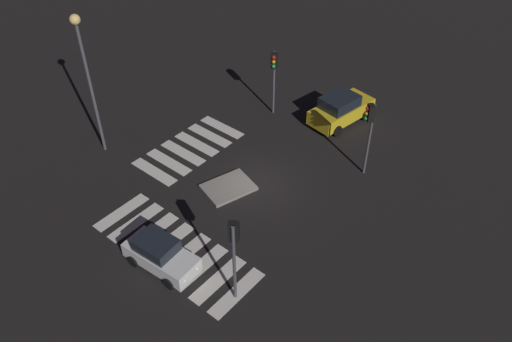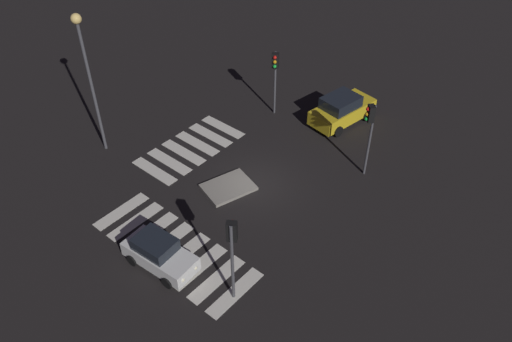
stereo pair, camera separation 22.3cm
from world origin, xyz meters
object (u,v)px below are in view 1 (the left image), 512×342
(car_white, at_px, (160,254))
(traffic_light_west, at_px, (369,123))
(traffic_island, at_px, (228,187))
(traffic_light_south, at_px, (274,69))
(car_yellow, at_px, (341,109))
(traffic_light_north, at_px, (234,243))
(street_lamp, at_px, (85,64))

(car_white, relative_size, traffic_light_west, 0.82)
(traffic_island, distance_m, traffic_light_south, 8.54)
(car_yellow, relative_size, traffic_light_north, 1.04)
(traffic_light_north, height_order, traffic_light_south, traffic_light_north)
(traffic_island, height_order, car_yellow, car_yellow)
(traffic_light_south, xyz_separation_m, traffic_light_west, (1.55, 7.66, 0.12))
(car_yellow, distance_m, street_lamp, 15.56)
(traffic_light_north, bearing_deg, traffic_light_south, -0.96)
(car_yellow, bearing_deg, traffic_light_west, -124.43)
(car_yellow, xyz_separation_m, car_white, (15.47, 0.08, -0.17))
(traffic_light_north, bearing_deg, street_lamp, 44.56)
(traffic_light_south, distance_m, street_lamp, 11.19)
(car_yellow, height_order, traffic_light_north, traffic_light_north)
(car_white, xyz_separation_m, street_lamp, (-3.92, -9.37, 4.92))
(car_yellow, relative_size, car_white, 1.24)
(car_yellow, bearing_deg, traffic_light_north, -155.93)
(car_yellow, xyz_separation_m, traffic_light_west, (3.60, 3.78, 2.50))
(car_white, xyz_separation_m, traffic_light_south, (-13.42, -3.96, 2.55))
(car_yellow, relative_size, traffic_light_south, 1.06)
(traffic_island, relative_size, street_lamp, 0.37)
(car_yellow, height_order, traffic_light_south, traffic_light_south)
(car_yellow, relative_size, street_lamp, 0.55)
(traffic_light_south, bearing_deg, traffic_island, -10.61)
(traffic_light_south, bearing_deg, car_white, -14.46)
(traffic_island, xyz_separation_m, traffic_light_north, (5.03, 5.00, 3.30))
(traffic_light_north, height_order, street_lamp, street_lamp)
(traffic_island, distance_m, car_white, 6.18)
(car_yellow, distance_m, traffic_light_north, 15.19)
(car_white, bearing_deg, car_yellow, 85.77)
(traffic_light_west, height_order, street_lamp, street_lamp)
(traffic_island, relative_size, traffic_light_west, 0.68)
(traffic_light_north, xyz_separation_m, street_lamp, (-2.94, -13.15, 2.31))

